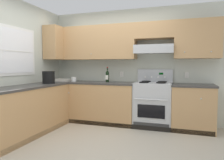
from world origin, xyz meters
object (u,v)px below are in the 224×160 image
(bowl, at_px, (62,80))
(paper_towel_roll, at_px, (74,79))
(wine_bottle, at_px, (107,76))
(stove, at_px, (153,104))
(bucket, at_px, (49,77))

(bowl, bearing_deg, paper_towel_roll, 0.26)
(wine_bottle, bearing_deg, stove, -1.54)
(stove, height_order, bowl, stove)
(paper_towel_roll, bearing_deg, wine_bottle, 4.76)
(paper_towel_roll, bearing_deg, stove, 1.25)
(stove, bearing_deg, wine_bottle, 178.46)
(stove, distance_m, bowl, 2.19)
(stove, xyz_separation_m, paper_towel_roll, (-1.83, -0.04, 0.48))
(wine_bottle, bearing_deg, paper_towel_roll, -175.24)
(bucket, bearing_deg, paper_towel_roll, 73.95)
(wine_bottle, relative_size, paper_towel_roll, 2.90)
(wine_bottle, relative_size, bucket, 1.30)
(stove, distance_m, wine_bottle, 1.17)
(bucket, distance_m, paper_towel_roll, 0.73)
(bowl, distance_m, paper_towel_roll, 0.32)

